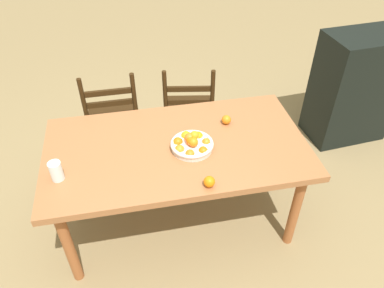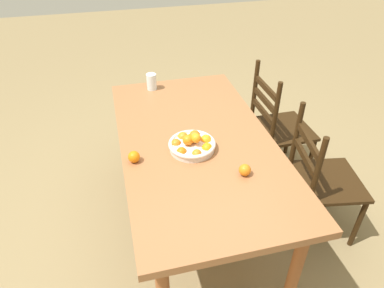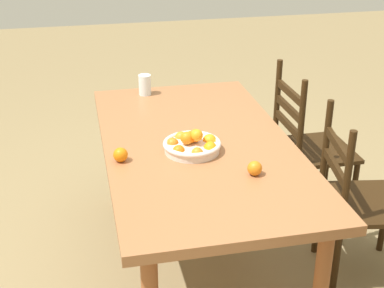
{
  "view_description": "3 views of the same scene",
  "coord_description": "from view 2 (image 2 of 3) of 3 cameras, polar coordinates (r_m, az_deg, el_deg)",
  "views": [
    {
      "loc": [
        -0.27,
        -1.88,
        2.37
      ],
      "look_at": [
        0.1,
        -0.05,
        0.81
      ],
      "focal_mm": 34.65,
      "sensor_mm": 36.0,
      "label": 1
    },
    {
      "loc": [
        1.73,
        -0.46,
        2.04
      ],
      "look_at": [
        0.1,
        -0.05,
        0.81
      ],
      "focal_mm": 32.58,
      "sensor_mm": 36.0,
      "label": 2
    },
    {
      "loc": [
        2.5,
        -0.57,
        1.97
      ],
      "look_at": [
        0.1,
        -0.05,
        0.81
      ],
      "focal_mm": 52.25,
      "sensor_mm": 36.0,
      "label": 3
    }
  ],
  "objects": [
    {
      "name": "dining_table",
      "position": [
        2.25,
        0.68,
        -0.87
      ],
      "size": [
        1.75,
        0.95,
        0.77
      ],
      "color": "#9E643C",
      "rests_on": "ground"
    },
    {
      "name": "orange_loose_0",
      "position": [
        2.03,
        -9.48,
        -2.08
      ],
      "size": [
        0.07,
        0.07,
        0.07
      ],
      "primitive_type": "sphere",
      "color": "orange",
      "rests_on": "dining_table"
    },
    {
      "name": "chair_near_window",
      "position": [
        2.53,
        20.32,
        -5.66
      ],
      "size": [
        0.51,
        0.51,
        0.95
      ],
      "rotation": [
        0.0,
        0.0,
        2.97
      ],
      "color": "black",
      "rests_on": "ground"
    },
    {
      "name": "drinking_glass",
      "position": [
        2.78,
        -6.64,
        10.1
      ],
      "size": [
        0.08,
        0.08,
        0.13
      ],
      "primitive_type": "cylinder",
      "color": "silver",
      "rests_on": "dining_table"
    },
    {
      "name": "ground_plane",
      "position": [
        2.71,
        0.58,
        -12.53
      ],
      "size": [
        12.0,
        12.0,
        0.0
      ],
      "primitive_type": "plane",
      "color": "olive"
    },
    {
      "name": "chair_by_cabinet",
      "position": [
        2.96,
        13.75,
        2.68
      ],
      "size": [
        0.45,
        0.45,
        0.97
      ],
      "rotation": [
        0.0,
        0.0,
        3.14
      ],
      "color": "black",
      "rests_on": "ground"
    },
    {
      "name": "fruit_bowl",
      "position": [
        2.09,
        0.05,
        -0.02
      ],
      "size": [
        0.29,
        0.29,
        0.12
      ],
      "color": "silver",
      "rests_on": "dining_table"
    },
    {
      "name": "orange_loose_1",
      "position": [
        1.93,
        8.64,
        -4.22
      ],
      "size": [
        0.07,
        0.07,
        0.07
      ],
      "primitive_type": "sphere",
      "color": "orange",
      "rests_on": "dining_table"
    }
  ]
}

